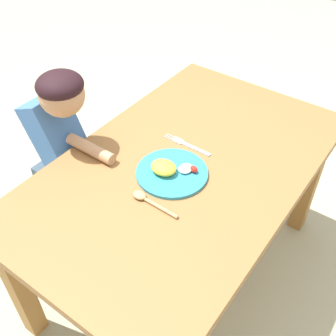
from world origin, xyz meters
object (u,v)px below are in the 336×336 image
object	(u,v)px
spoon	(147,200)
person	(63,158)
fork	(188,145)
plate	(171,171)

from	to	relation	value
spoon	person	size ratio (longest dim) A/B	0.19
fork	person	xyz separation A→B (m)	(-0.26, 0.47, -0.12)
person	plate	bearing A→B (deg)	99.71
plate	person	world-z (taller)	person
fork	spoon	world-z (taller)	spoon
fork	person	world-z (taller)	person
fork	spoon	distance (m)	0.34
plate	spoon	distance (m)	0.16
plate	person	distance (m)	0.54
plate	fork	distance (m)	0.18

